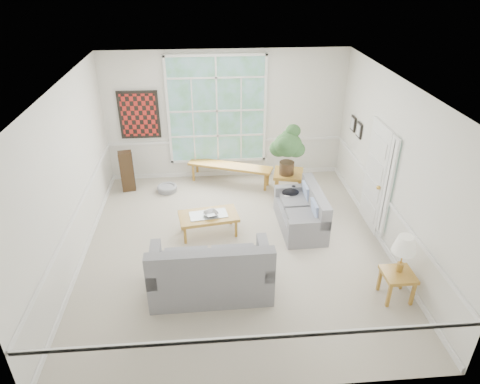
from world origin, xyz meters
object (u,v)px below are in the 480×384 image
coffee_table (209,224)px  end_table (288,185)px  loveseat_front (210,264)px  side_table (396,285)px  loveseat_right (300,209)px

coffee_table → end_table: end_table is taller
coffee_table → loveseat_front: bearing=-98.4°
side_table → loveseat_right: bearing=117.2°
loveseat_right → end_table: bearing=89.8°
loveseat_right → side_table: 2.38m
coffee_table → side_table: bearing=-43.8°
loveseat_right → loveseat_front: 2.47m
end_table → side_table: bearing=-71.3°
coffee_table → end_table: size_ratio=1.79×
loveseat_front → side_table: 2.91m
loveseat_front → side_table: (2.87, -0.41, -0.27)m
loveseat_right → coffee_table: loveseat_right is taller
loveseat_front → end_table: size_ratio=3.05×
loveseat_right → side_table: bearing=-64.3°
loveseat_right → end_table: (-0.03, 1.18, -0.10)m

